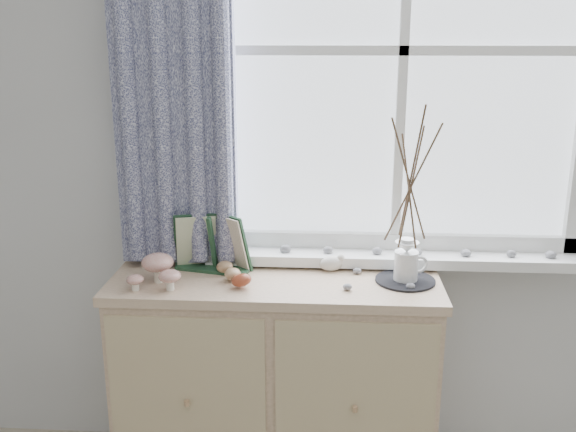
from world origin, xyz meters
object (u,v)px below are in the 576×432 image
object	(u,v)px
sideboard	(276,382)
botanical_book	(212,244)
toadstool_cluster	(158,268)
twig_pitcher	(411,180)

from	to	relation	value
sideboard	botanical_book	xyz separation A→B (m)	(-0.24, 0.05, 0.54)
sideboard	toadstool_cluster	size ratio (longest dim) A/B	6.34
toadstool_cluster	sideboard	bearing A→B (deg)	12.01
botanical_book	twig_pitcher	world-z (taller)	twig_pitcher
twig_pitcher	toadstool_cluster	bearing A→B (deg)	168.38
sideboard	botanical_book	distance (m)	0.59
sideboard	twig_pitcher	size ratio (longest dim) A/B	1.84
toadstool_cluster	twig_pitcher	bearing A→B (deg)	5.65
botanical_book	twig_pitcher	distance (m)	0.76
sideboard	toadstool_cluster	bearing A→B (deg)	-167.99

